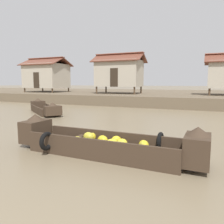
% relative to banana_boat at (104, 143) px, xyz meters
% --- Properties ---
extents(ground_plane, '(300.00, 300.00, 0.00)m').
position_rel_banana_boat_xyz_m(ground_plane, '(0.61, 4.47, -0.35)').
color(ground_plane, '#7A6B51').
extents(riverbank_strip, '(160.00, 20.00, 0.89)m').
position_rel_banana_boat_xyz_m(riverbank_strip, '(0.61, 21.56, 0.10)').
color(riverbank_strip, brown).
rests_on(riverbank_strip, ground).
extents(banana_boat, '(5.40, 1.72, 1.00)m').
position_rel_banana_boat_xyz_m(banana_boat, '(0.00, 0.00, 0.00)').
color(banana_boat, '#3D2D21').
rests_on(banana_boat, ground).
extents(cargo_boat_upstream, '(4.35, 3.60, 0.86)m').
position_rel_banana_boat_xyz_m(cargo_boat_upstream, '(-7.27, 6.19, -0.05)').
color(cargo_boat_upstream, '#3D2D21').
rests_on(cargo_boat_upstream, ground).
extents(stilt_house_left, '(5.18, 4.06, 4.12)m').
position_rel_banana_boat_xyz_m(stilt_house_left, '(-15.46, 16.36, 2.53)').
color(stilt_house_left, '#4C3826').
rests_on(stilt_house_left, riverbank_strip).
extents(stilt_house_mid_left, '(5.16, 3.20, 4.10)m').
position_rel_banana_boat_xyz_m(stilt_house_mid_left, '(-5.85, 16.02, 2.66)').
color(stilt_house_mid_left, '#4C3826').
rests_on(stilt_house_mid_left, riverbank_strip).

